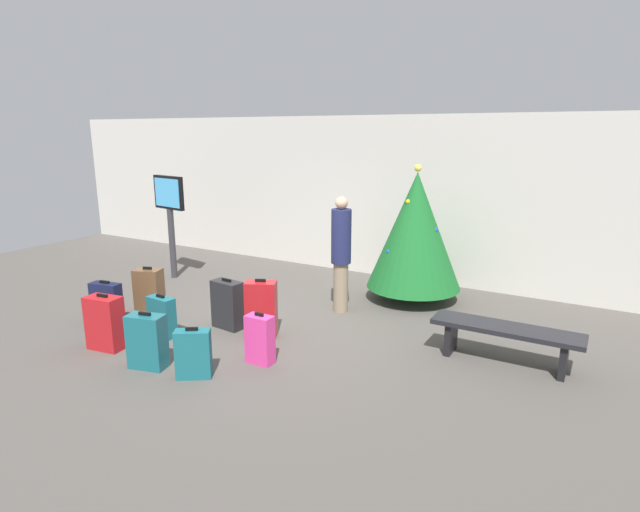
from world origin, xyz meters
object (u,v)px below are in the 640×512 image
Objects in this scene: suitcase_3 at (260,339)px; suitcase_5 at (261,309)px; suitcase_0 at (149,292)px; suitcase_1 at (107,303)px; waiting_bench at (506,335)px; suitcase_2 at (193,354)px; flight_info_kiosk at (170,208)px; suitcase_7 at (105,323)px; suitcase_8 at (228,305)px; holiday_tree at (415,231)px; traveller_0 at (341,251)px; suitcase_4 at (162,317)px; suitcase_6 at (147,341)px.

suitcase_3 is 0.85m from suitcase_5.
suitcase_0 is 0.64m from suitcase_1.
suitcase_2 is at bearing -144.30° from waiting_bench.
flight_info_kiosk is 2.33m from suitcase_0.
suitcase_5 is (2.01, 0.18, 0.03)m from suitcase_0.
suitcase_7 is 1.64m from suitcase_8.
holiday_tree is 2.94× the size of suitcase_0.
traveller_0 reaches higher than suitcase_7.
flight_info_kiosk is 6.45m from waiting_bench.
waiting_bench is at bearing 19.08° from suitcase_4.
waiting_bench is 3.74m from suitcase_2.
suitcase_5 is 1.18× the size of suitcase_6.
waiting_bench is 2.72× the size of suitcase_3.
holiday_tree reaches higher than suitcase_0.
suitcase_7 is (-2.00, -0.67, 0.05)m from suitcase_3.
suitcase_7 is (0.49, -1.18, -0.01)m from suitcase_0.
flight_info_kiosk is at bearing 178.95° from traveller_0.
suitcase_1 is 1.08× the size of suitcase_2.
suitcase_8 is (-1.08, -1.45, -0.62)m from traveller_0.
suitcase_4 is 0.80× the size of suitcase_7.
suitcase_1 is at bearing -113.33° from suitcase_0.
traveller_0 reaches higher than suitcase_5.
suitcase_6 is 0.94× the size of suitcase_7.
flight_info_kiosk reaches higher than waiting_bench.
suitcase_2 is (2.06, -1.21, -0.08)m from suitcase_0.
suitcase_6 reaches higher than suitcase_4.
suitcase_1 is at bearing -66.66° from flight_info_kiosk.
suitcase_1 is 1.82m from suitcase_8.
suitcase_1 is at bearing -178.60° from suitcase_3.
suitcase_1 is at bearing 141.18° from suitcase_7.
suitcase_0 is (-3.26, -2.75, -0.82)m from holiday_tree.
suitcase_0 is 1.25× the size of suitcase_2.
flight_info_kiosk is 1.12× the size of waiting_bench.
traveller_0 is 2.81m from suitcase_4.
flight_info_kiosk reaches higher than suitcase_0.
suitcase_8 is (2.63, -1.52, -1.01)m from flight_info_kiosk.
waiting_bench is (6.33, -0.74, -0.99)m from flight_info_kiosk.
suitcase_2 is (-1.20, -3.96, -0.90)m from holiday_tree.
suitcase_8 is at bearing 90.14° from suitcase_6.
suitcase_8 reaches higher than suitcase_1.
holiday_tree is 3.77× the size of suitcase_4.
suitcase_5 reaches higher than suitcase_8.
suitcase_2 is 0.88× the size of suitcase_6.
suitcase_5 is at bearing -107.63° from traveller_0.
suitcase_7 is at bearing -59.05° from flight_info_kiosk.
suitcase_7 reaches higher than suitcase_3.
suitcase_1 is at bearing -140.77° from traveller_0.
suitcase_8 is at bearing 147.28° from suitcase_3.
waiting_bench is at bearing 35.70° from suitcase_2.
suitcase_8 is at bearing 50.05° from suitcase_4.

